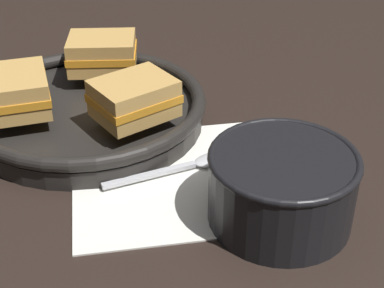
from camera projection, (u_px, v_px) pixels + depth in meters
name	position (u px, v px, depth m)	size (l,w,h in m)	color
ground_plane	(209.00, 178.00, 0.67)	(4.00, 4.00, 0.00)	black
napkin	(186.00, 177.00, 0.67)	(0.27, 0.23, 0.00)	white
soup_bowl	(282.00, 184.00, 0.59)	(0.15, 0.15, 0.08)	black
spoon	(198.00, 163.00, 0.69)	(0.16, 0.05, 0.01)	silver
skillet	(88.00, 110.00, 0.77)	(0.31, 0.31, 0.04)	black
sandwich_near_left	(134.00, 98.00, 0.70)	(0.12, 0.11, 0.05)	tan
sandwich_near_right	(102.00, 53.00, 0.81)	(0.10, 0.09, 0.05)	tan
sandwich_far_left	(18.00, 91.00, 0.72)	(0.08, 0.10, 0.05)	tan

